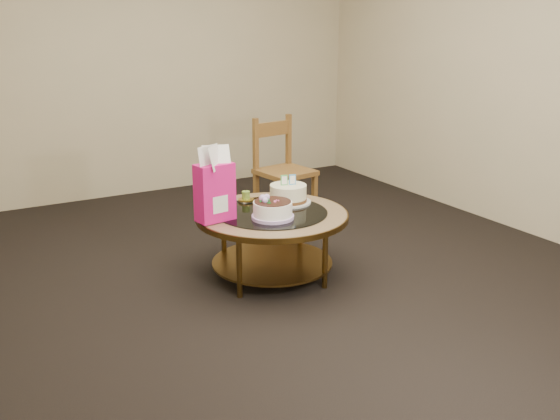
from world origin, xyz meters
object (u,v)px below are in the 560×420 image
coffee_table (272,223)px  cream_cake (288,194)px  decorated_cake (272,211)px  dining_chair (282,170)px  gift_bag (214,184)px

coffee_table → cream_cake: cream_cake is taller
decorated_cake → dining_chair: size_ratio=0.31×
decorated_cake → gift_bag: (-0.33, 0.15, 0.18)m
cream_cake → dining_chair: (0.45, 0.87, -0.07)m
dining_chair → decorated_cake: bearing=-131.1°
decorated_cake → cream_cake: cream_cake is taller
dining_chair → gift_bag: bearing=-145.8°
coffee_table → decorated_cake: decorated_cake is taller
coffee_table → cream_cake: bearing=32.6°
coffee_table → dining_chair: bearing=56.7°
decorated_cake → gift_bag: size_ratio=0.58×
gift_bag → dining_chair: (1.05, 0.97, -0.24)m
cream_cake → dining_chair: dining_chair is taller
decorated_cake → dining_chair: (0.72, 1.12, -0.06)m
coffee_table → dining_chair: size_ratio=1.14×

